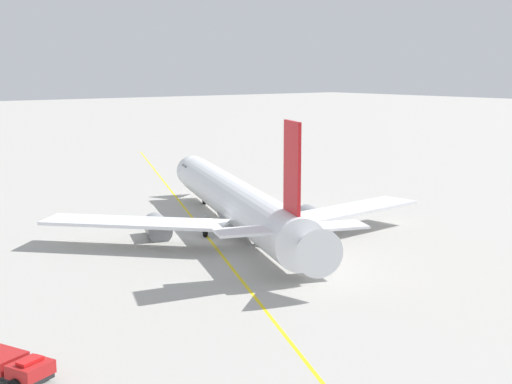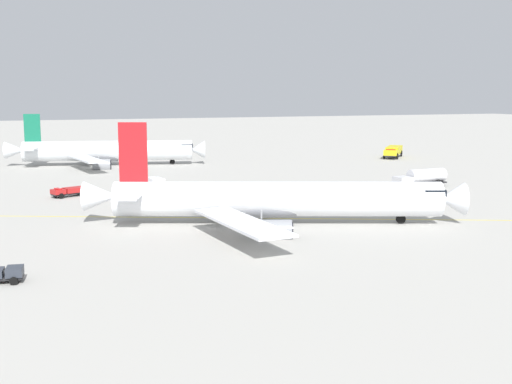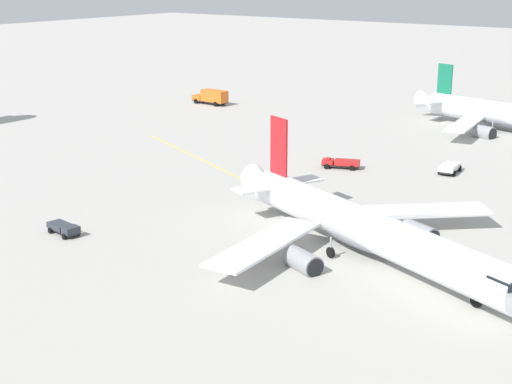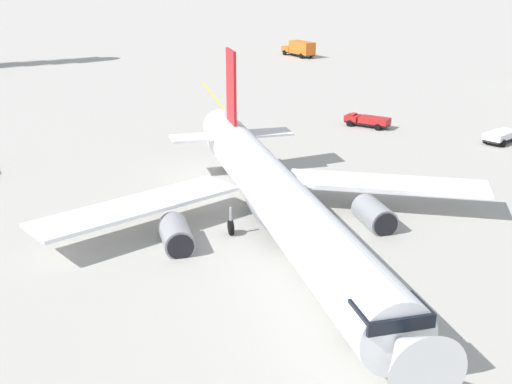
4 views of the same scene
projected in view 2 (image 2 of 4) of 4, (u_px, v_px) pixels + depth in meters
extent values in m
plane|color=#ADAAA3|center=(233.00, 219.00, 77.53)|extent=(600.00, 600.00, 0.00)
cylinder|color=white|center=(278.00, 199.00, 74.39)|extent=(17.27, 35.94, 3.96)
cone|color=white|center=(451.00, 199.00, 74.31)|extent=(4.60, 4.17, 3.76)
cone|color=white|center=(102.00, 196.00, 74.43)|extent=(4.60, 4.96, 3.37)
cube|color=black|center=(432.00, 191.00, 74.19)|extent=(4.01, 3.47, 0.70)
ellipsoid|color=gray|center=(261.00, 208.00, 74.56)|extent=(8.21, 13.72, 2.18)
cube|color=red|center=(133.00, 152.00, 73.66)|extent=(1.40, 3.07, 6.70)
cube|color=white|center=(139.00, 188.00, 77.55)|extent=(5.53, 4.22, 0.20)
cube|color=white|center=(129.00, 196.00, 71.13)|extent=(5.53, 4.22, 0.20)
cube|color=white|center=(245.00, 192.00, 84.39)|extent=(13.75, 14.48, 0.28)
cube|color=white|center=(241.00, 222.00, 64.64)|extent=(16.28, 5.19, 0.28)
cylinder|color=gray|center=(270.00, 205.00, 82.20)|extent=(3.47, 4.49, 2.16)
cylinder|color=black|center=(286.00, 205.00, 82.19)|extent=(1.77, 0.81, 1.84)
cylinder|color=gray|center=(272.00, 230.00, 67.20)|extent=(3.47, 4.49, 2.16)
cylinder|color=black|center=(292.00, 230.00, 67.19)|extent=(1.77, 0.81, 1.84)
cylinder|color=#9EA0A5|center=(401.00, 212.00, 74.56)|extent=(0.20, 0.20, 1.61)
cylinder|color=black|center=(401.00, 219.00, 74.68)|extent=(0.68, 1.13, 1.10)
cylinder|color=#9EA0A5|center=(261.00, 207.00, 77.97)|extent=(0.20, 0.20, 1.61)
cylinder|color=black|center=(261.00, 213.00, 78.09)|extent=(0.68, 1.13, 1.10)
cylinder|color=#9EA0A5|center=(261.00, 217.00, 71.28)|extent=(0.20, 0.20, 1.61)
cylinder|color=black|center=(261.00, 225.00, 71.40)|extent=(0.68, 1.13, 1.10)
cylinder|color=silver|center=(109.00, 151.00, 134.34)|extent=(12.26, 33.98, 4.08)
cone|color=silver|center=(198.00, 150.00, 136.57)|extent=(4.49, 3.86, 3.88)
cone|color=silver|center=(15.00, 150.00, 132.02)|extent=(4.34, 4.73, 3.47)
cube|color=black|center=(187.00, 145.00, 136.16)|extent=(3.95, 3.17, 0.70)
ellipsoid|color=slate|center=(100.00, 156.00, 134.30)|extent=(6.55, 12.77, 2.24)
cube|color=#146B4C|center=(32.00, 128.00, 131.78)|extent=(1.01, 3.16, 5.53)
cube|color=silver|center=(37.00, 146.00, 135.78)|extent=(5.77, 3.81, 0.20)
cube|color=silver|center=(30.00, 149.00, 128.98)|extent=(5.77, 3.81, 0.20)
cube|color=silver|center=(98.00, 150.00, 143.45)|extent=(14.21, 11.76, 0.28)
cube|color=silver|center=(87.00, 159.00, 124.67)|extent=(15.41, 5.60, 0.28)
cylinder|color=gray|center=(109.00, 158.00, 141.76)|extent=(3.28, 3.86, 2.54)
cylinder|color=black|center=(117.00, 158.00, 141.98)|extent=(2.13, 0.67, 2.16)
cylinder|color=gray|center=(102.00, 165.00, 127.42)|extent=(3.28, 3.86, 2.54)
cylinder|color=black|center=(111.00, 165.00, 127.63)|extent=(2.13, 0.67, 2.16)
cylinder|color=#9EA0A5|center=(172.00, 158.00, 136.16)|extent=(0.20, 0.20, 1.73)
cylinder|color=black|center=(172.00, 162.00, 136.29)|extent=(0.56, 1.14, 1.10)
cylinder|color=#9EA0A5|center=(102.00, 157.00, 137.74)|extent=(0.20, 0.20, 1.73)
cylinder|color=black|center=(102.00, 161.00, 137.87)|extent=(0.56, 1.14, 1.10)
cylinder|color=#9EA0A5|center=(99.00, 160.00, 130.99)|extent=(0.20, 0.20, 1.73)
cylinder|color=black|center=(99.00, 164.00, 131.12)|extent=(0.56, 1.14, 1.10)
cube|color=#232326|center=(154.00, 182.00, 105.43)|extent=(4.98, 2.39, 0.20)
cube|color=white|center=(150.00, 179.00, 106.82)|extent=(1.70, 2.25, 0.55)
cube|color=black|center=(149.00, 178.00, 107.34)|extent=(0.31, 1.74, 0.31)
cube|color=white|center=(156.00, 180.00, 104.65)|extent=(3.40, 2.48, 0.70)
cylinder|color=black|center=(144.00, 182.00, 106.40)|extent=(0.83, 0.38, 0.80)
cylinder|color=black|center=(156.00, 181.00, 107.39)|extent=(0.83, 0.38, 0.80)
cylinder|color=black|center=(151.00, 185.00, 103.62)|extent=(0.83, 0.38, 0.80)
cylinder|color=black|center=(163.00, 184.00, 104.62)|extent=(0.83, 0.38, 0.80)
cube|color=#232326|center=(393.00, 154.00, 150.32)|extent=(9.63, 8.80, 0.20)
cube|color=yellow|center=(391.00, 153.00, 146.39)|extent=(3.70, 3.75, 1.20)
cube|color=black|center=(390.00, 152.00, 145.34)|extent=(1.65, 1.89, 0.67)
cube|color=yellow|center=(394.00, 150.00, 151.40)|extent=(7.94, 7.42, 1.60)
cube|color=red|center=(391.00, 150.00, 146.29)|extent=(1.78, 1.92, 0.16)
cylinder|color=black|center=(397.00, 156.00, 146.40)|extent=(1.24, 1.13, 1.40)
cylinder|color=black|center=(384.00, 156.00, 147.36)|extent=(1.24, 1.13, 1.40)
cylinder|color=black|center=(401.00, 153.00, 153.02)|extent=(1.24, 1.13, 1.40)
cylinder|color=black|center=(389.00, 153.00, 153.98)|extent=(1.24, 1.13, 1.40)
cube|color=#2D333D|center=(15.00, 271.00, 51.67)|extent=(1.86, 1.49, 0.70)
cube|color=black|center=(22.00, 270.00, 51.77)|extent=(1.43, 0.28, 0.39)
cylinder|color=black|center=(16.00, 275.00, 52.57)|extent=(0.37, 0.67, 0.64)
cylinder|color=black|center=(14.00, 281.00, 50.94)|extent=(0.37, 0.67, 0.64)
cube|color=#232326|center=(420.00, 183.00, 103.43)|extent=(2.80, 9.23, 0.20)
cube|color=silver|center=(403.00, 180.00, 101.92)|extent=(2.72, 2.57, 1.10)
cube|color=black|center=(397.00, 180.00, 101.43)|extent=(2.15, 0.23, 0.62)
cylinder|color=silver|center=(427.00, 175.00, 103.80)|extent=(2.56, 6.63, 2.12)
cylinder|color=black|center=(409.00, 186.00, 100.96)|extent=(0.36, 1.12, 1.10)
cylinder|color=black|center=(398.00, 184.00, 103.25)|extent=(0.36, 1.12, 1.10)
cylinder|color=black|center=(440.00, 184.00, 103.52)|extent=(0.36, 1.12, 1.10)
cylinder|color=black|center=(429.00, 182.00, 105.82)|extent=(0.36, 1.12, 1.10)
cube|color=#232326|center=(70.00, 193.00, 94.18)|extent=(3.45, 5.55, 0.20)
cube|color=red|center=(58.00, 192.00, 92.84)|extent=(2.29, 2.18, 0.65)
cube|color=black|center=(53.00, 191.00, 92.35)|extent=(1.45, 0.65, 0.36)
cube|color=red|center=(76.00, 189.00, 94.73)|extent=(3.02, 3.98, 0.70)
cube|color=red|center=(58.00, 189.00, 92.78)|extent=(1.41, 1.04, 0.16)
cylinder|color=black|center=(61.00, 196.00, 92.27)|extent=(0.54, 0.81, 0.76)
cylinder|color=black|center=(55.00, 195.00, 93.58)|extent=(0.54, 0.81, 0.76)
cylinder|color=black|center=(84.00, 193.00, 94.71)|extent=(0.54, 0.81, 0.76)
cylinder|color=black|center=(78.00, 192.00, 96.02)|extent=(0.54, 0.81, 0.76)
cube|color=yellow|center=(296.00, 218.00, 77.81)|extent=(53.82, 121.35, 0.01)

